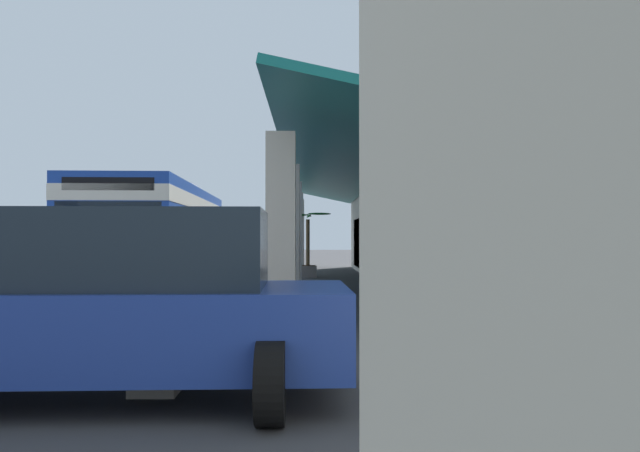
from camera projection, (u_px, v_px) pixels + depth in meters
ground at (384, 280)px, 25.54m from camera, size 120.00×120.00×0.00m
curb_strip at (263, 283)px, 23.01m from camera, size 32.58×0.50×0.12m
plaza_building at (530, 183)px, 23.24m from camera, size 27.45×14.65×7.25m
transit_bus at (160, 232)px, 19.23m from camera, size 11.29×3.07×3.34m
parked_suv_blue at (113, 302)px, 6.69m from camera, size 2.79×4.85×1.97m
potted_palm at (308, 258)px, 27.23m from camera, size 1.85×2.05×2.75m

